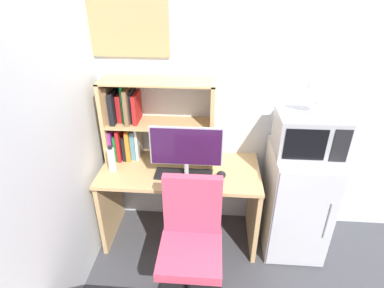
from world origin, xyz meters
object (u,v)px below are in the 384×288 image
(desk_fan, at_px, (318,95))
(wall_corkboard, at_px, (123,19))
(keyboard, at_px, (184,174))
(mini_fridge, at_px, (295,200))
(monitor, at_px, (186,150))
(computer_mouse, at_px, (221,175))
(hutch_bookshelf, at_px, (140,120))
(microwave, at_px, (309,134))
(desk_chair, at_px, (191,251))
(water_bottle, at_px, (112,159))

(desk_fan, height_order, wall_corkboard, wall_corkboard)
(keyboard, bearing_deg, mini_fridge, 5.66)
(monitor, bearing_deg, computer_mouse, 5.71)
(hutch_bookshelf, distance_m, mini_fridge, 1.44)
(keyboard, height_order, desk_fan, desk_fan)
(hutch_bookshelf, distance_m, microwave, 1.31)
(wall_corkboard, bearing_deg, desk_chair, -56.32)
(desk_chair, bearing_deg, hutch_bookshelf, 122.76)
(monitor, relative_size, desk_chair, 0.57)
(water_bottle, bearing_deg, monitor, -5.10)
(wall_corkboard, bearing_deg, computer_mouse, -25.99)
(monitor, xyz_separation_m, desk_chair, (0.07, -0.45, -0.55))
(monitor, distance_m, keyboard, 0.24)
(mini_fridge, bearing_deg, microwave, 89.73)
(computer_mouse, xyz_separation_m, desk_fan, (0.64, 0.08, 0.64))
(computer_mouse, bearing_deg, desk_fan, 7.25)
(monitor, distance_m, wall_corkboard, 1.06)
(desk_fan, relative_size, desk_chair, 0.27)
(mini_fridge, distance_m, desk_fan, 0.92)
(computer_mouse, height_order, mini_fridge, mini_fridge)
(monitor, relative_size, desk_fan, 2.08)
(hutch_bookshelf, distance_m, keyboard, 0.57)
(keyboard, xyz_separation_m, desk_chair, (0.09, -0.47, -0.32))
(water_bottle, bearing_deg, desk_chair, -36.91)
(desk_chair, bearing_deg, wall_corkboard, 123.68)
(computer_mouse, bearing_deg, water_bottle, 178.25)
(mini_fridge, bearing_deg, computer_mouse, -172.40)
(monitor, distance_m, desk_fan, 1.00)
(keyboard, distance_m, microwave, 0.99)
(hutch_bookshelf, xyz_separation_m, desk_fan, (1.31, -0.17, 0.31))
(desk_chair, xyz_separation_m, wall_corkboard, (-0.57, 0.85, 1.40))
(monitor, xyz_separation_m, desk_fan, (0.91, 0.11, 0.41))
(microwave, bearing_deg, hutch_bookshelf, 172.67)
(computer_mouse, height_order, desk_chair, desk_chair)
(water_bottle, bearing_deg, desk_fan, 2.07)
(mini_fridge, xyz_separation_m, wall_corkboard, (-1.39, 0.29, 1.36))
(water_bottle, xyz_separation_m, mini_fridge, (1.50, 0.06, -0.36))
(keyboard, distance_m, mini_fridge, 0.96)
(hutch_bookshelf, distance_m, wall_corkboard, 0.76)
(microwave, distance_m, desk_chair, 1.20)
(microwave, relative_size, desk_chair, 0.50)
(mini_fridge, xyz_separation_m, desk_fan, (0.01, -0.00, 0.92))
(monitor, relative_size, mini_fridge, 0.59)
(desk_chair, bearing_deg, desk_fan, 33.73)
(water_bottle, bearing_deg, hutch_bookshelf, 48.51)
(desk_fan, bearing_deg, water_bottle, -177.93)
(hutch_bookshelf, xyz_separation_m, monitor, (0.40, -0.28, -0.11))
(computer_mouse, height_order, wall_corkboard, wall_corkboard)
(hutch_bookshelf, bearing_deg, computer_mouse, -20.73)
(computer_mouse, height_order, water_bottle, water_bottle)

